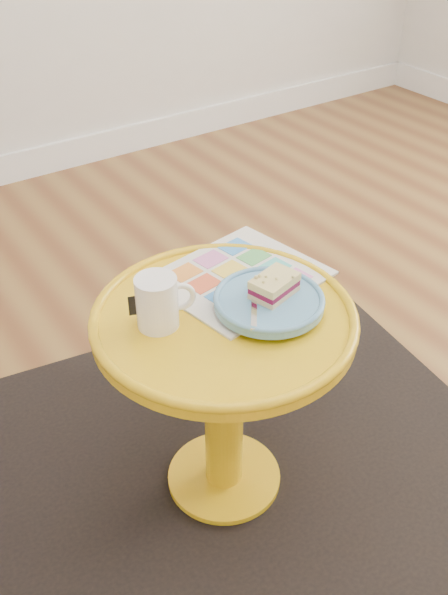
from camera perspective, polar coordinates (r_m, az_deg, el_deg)
floor at (r=1.59m, az=16.74°, el=-14.99°), size 4.00×4.00×0.00m
rug at (r=1.53m, az=-0.00°, el=-15.35°), size 1.45×1.28×0.01m
side_table at (r=1.29m, az=-0.00°, el=-6.15°), size 0.49×0.49×0.46m
newspaper at (r=1.31m, az=1.33°, el=1.82°), size 0.34×0.30×0.01m
mug at (r=1.16m, az=-5.69°, el=-0.27°), size 0.10×0.07×0.10m
plate at (r=1.21m, az=3.88°, el=-0.39°), size 0.20×0.20×0.02m
cake_slice at (r=1.21m, az=4.35°, el=1.02°), size 0.10×0.08×0.04m
fork at (r=1.19m, az=2.62°, el=-0.47°), size 0.10×0.12×0.00m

